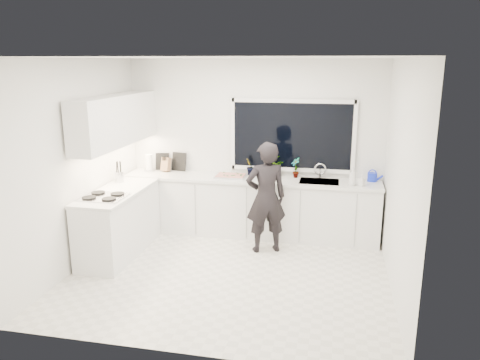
# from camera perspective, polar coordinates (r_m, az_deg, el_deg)

# --- Properties ---
(floor) EXTENTS (4.00, 3.50, 0.02)m
(floor) POSITION_cam_1_polar(r_m,az_deg,el_deg) (6.16, -1.34, -11.40)
(floor) COLOR beige
(floor) RESTS_ON ground
(wall_back) EXTENTS (4.00, 0.02, 2.70)m
(wall_back) POSITION_cam_1_polar(r_m,az_deg,el_deg) (7.39, 1.70, 4.09)
(wall_back) COLOR white
(wall_back) RESTS_ON ground
(wall_left) EXTENTS (0.02, 3.50, 2.70)m
(wall_left) POSITION_cam_1_polar(r_m,az_deg,el_deg) (6.46, -19.07, 1.79)
(wall_left) COLOR white
(wall_left) RESTS_ON ground
(wall_right) EXTENTS (0.02, 3.50, 2.70)m
(wall_right) POSITION_cam_1_polar(r_m,az_deg,el_deg) (5.61, 19.01, -0.02)
(wall_right) COLOR white
(wall_right) RESTS_ON ground
(ceiling) EXTENTS (4.00, 3.50, 0.02)m
(ceiling) POSITION_cam_1_polar(r_m,az_deg,el_deg) (5.55, -1.51, 14.80)
(ceiling) COLOR white
(ceiling) RESTS_ON wall_back
(window) EXTENTS (1.80, 0.02, 1.00)m
(window) POSITION_cam_1_polar(r_m,az_deg,el_deg) (7.24, 6.36, 5.40)
(window) COLOR black
(window) RESTS_ON wall_back
(base_cabinets_back) EXTENTS (3.92, 0.58, 0.88)m
(base_cabinets_back) POSITION_cam_1_polar(r_m,az_deg,el_deg) (7.31, 1.22, -3.37)
(base_cabinets_back) COLOR white
(base_cabinets_back) RESTS_ON floor
(base_cabinets_left) EXTENTS (0.58, 1.60, 0.88)m
(base_cabinets_left) POSITION_cam_1_polar(r_m,az_deg,el_deg) (6.83, -14.50, -5.14)
(base_cabinets_left) COLOR white
(base_cabinets_left) RESTS_ON floor
(countertop_back) EXTENTS (3.94, 0.62, 0.04)m
(countertop_back) POSITION_cam_1_polar(r_m,az_deg,el_deg) (7.18, 1.23, 0.10)
(countertop_back) COLOR silver
(countertop_back) RESTS_ON base_cabinets_back
(countertop_left) EXTENTS (0.62, 1.60, 0.04)m
(countertop_left) POSITION_cam_1_polar(r_m,az_deg,el_deg) (6.70, -14.75, -1.42)
(countertop_left) COLOR silver
(countertop_left) RESTS_ON base_cabinets_left
(upper_cabinets) EXTENTS (0.34, 2.10, 0.70)m
(upper_cabinets) POSITION_cam_1_polar(r_m,az_deg,el_deg) (6.88, -14.86, 7.06)
(upper_cabinets) COLOR white
(upper_cabinets) RESTS_ON wall_left
(sink) EXTENTS (0.58, 0.42, 0.14)m
(sink) POSITION_cam_1_polar(r_m,az_deg,el_deg) (7.09, 9.62, -0.54)
(sink) COLOR silver
(sink) RESTS_ON countertop_back
(faucet) EXTENTS (0.03, 0.03, 0.22)m
(faucet) POSITION_cam_1_polar(r_m,az_deg,el_deg) (7.24, 9.74, 1.08)
(faucet) COLOR silver
(faucet) RESTS_ON countertop_back
(stovetop) EXTENTS (0.56, 0.48, 0.03)m
(stovetop) POSITION_cam_1_polar(r_m,az_deg,el_deg) (6.40, -16.31, -1.94)
(stovetop) COLOR black
(stovetop) RESTS_ON countertop_left
(person) EXTENTS (0.68, 0.58, 1.59)m
(person) POSITION_cam_1_polar(r_m,az_deg,el_deg) (6.59, 3.19, -2.16)
(person) COLOR black
(person) RESTS_ON floor
(pizza_tray) EXTENTS (0.47, 0.35, 0.03)m
(pizza_tray) POSITION_cam_1_polar(r_m,az_deg,el_deg) (7.21, -1.16, 0.46)
(pizza_tray) COLOR silver
(pizza_tray) RESTS_ON countertop_back
(pizza) EXTENTS (0.43, 0.31, 0.01)m
(pizza) POSITION_cam_1_polar(r_m,az_deg,el_deg) (7.21, -1.16, 0.59)
(pizza) COLOR #B52218
(pizza) RESTS_ON pizza_tray
(watering_can) EXTENTS (0.18, 0.18, 0.13)m
(watering_can) POSITION_cam_1_polar(r_m,az_deg,el_deg) (7.23, 15.81, 0.35)
(watering_can) COLOR #162CD5
(watering_can) RESTS_ON countertop_back
(paper_towel_roll) EXTENTS (0.14, 0.14, 0.26)m
(paper_towel_roll) POSITION_cam_1_polar(r_m,az_deg,el_deg) (7.73, -11.03, 2.01)
(paper_towel_roll) COLOR white
(paper_towel_roll) RESTS_ON countertop_back
(knife_block) EXTENTS (0.15, 0.13, 0.22)m
(knife_block) POSITION_cam_1_polar(r_m,az_deg,el_deg) (7.67, -9.01, 1.85)
(knife_block) COLOR #926244
(knife_block) RESTS_ON countertop_back
(utensil_crock) EXTENTS (0.16, 0.16, 0.16)m
(utensil_crock) POSITION_cam_1_polar(r_m,az_deg,el_deg) (7.14, -14.50, 0.39)
(utensil_crock) COLOR silver
(utensil_crock) RESTS_ON countertop_left
(picture_frame_large) EXTENTS (0.22, 0.06, 0.28)m
(picture_frame_large) POSITION_cam_1_polar(r_m,az_deg,el_deg) (7.79, -9.44, 2.25)
(picture_frame_large) COLOR black
(picture_frame_large) RESTS_ON countertop_back
(picture_frame_small) EXTENTS (0.25, 0.07, 0.30)m
(picture_frame_small) POSITION_cam_1_polar(r_m,az_deg,el_deg) (7.69, -7.43, 2.24)
(picture_frame_small) COLOR black
(picture_frame_small) RESTS_ON countertop_back
(herb_plants) EXTENTS (0.88, 0.35, 0.31)m
(herb_plants) POSITION_cam_1_polar(r_m,az_deg,el_deg) (7.25, 4.14, 1.61)
(herb_plants) COLOR #26662D
(herb_plants) RESTS_ON countertop_back
(soap_bottles) EXTENTS (0.26, 0.15, 0.27)m
(soap_bottles) POSITION_cam_1_polar(r_m,az_deg,el_deg) (6.90, 13.85, 0.31)
(soap_bottles) COLOR #D8BF66
(soap_bottles) RESTS_ON countertop_back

